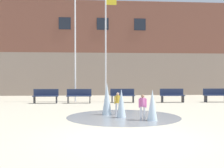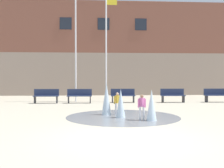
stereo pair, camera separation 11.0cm
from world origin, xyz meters
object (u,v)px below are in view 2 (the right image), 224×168
Objects in this scene: child_with_pink_shirt at (142,105)px; flagpole_left at (76,41)px; park_bench_under_right_flagpole at (173,95)px; park_bench_near_trashcan at (216,95)px; park_bench_left_of_flagpoles at (46,96)px; child_in_fountain at (117,102)px; flagpole_right at (107,44)px; park_bench_under_left_flagpole at (79,96)px; park_bench_center at (123,95)px.

flagpole_left reaches higher than child_with_pink_shirt.
park_bench_under_right_flagpole and park_bench_near_trashcan have the same top height.
park_bench_under_right_flagpole is 0.20× the size of flagpole_left.
park_bench_under_right_flagpole is at bearing 130.71° from child_with_pink_shirt.
park_bench_under_right_flagpole is at bearing 0.12° from park_bench_left_of_flagpoles.
park_bench_under_right_flagpole is at bearing -8.77° from flagpole_left.
park_bench_left_of_flagpoles is 1.62× the size of child_in_fountain.
park_bench_near_trashcan is at bearing -7.84° from flagpole_right.
park_bench_under_left_flagpole is 1.00× the size of park_bench_under_right_flagpole.
child_with_pink_shirt is at bearing -69.37° from flagpole_left.
child_in_fountain reaches higher than park_bench_near_trashcan.
flagpole_left reaches higher than child_in_fountain.
park_bench_under_left_flagpole is at bearing -179.64° from park_bench_near_trashcan.
park_bench_under_left_flagpole is 6.17m from park_bench_under_right_flagpole.
park_bench_near_trashcan is 9.15m from child_in_fountain.
flagpole_right is (1.81, 1.07, 3.52)m from park_bench_under_left_flagpole.
child_with_pink_shirt reaches higher than park_bench_under_right_flagpole.
flagpole_left is (1.86, 1.01, 3.71)m from park_bench_left_of_flagpoles.
park_bench_near_trashcan is at bearing 0.36° from park_bench_under_left_flagpole.
park_bench_left_of_flagpoles and park_bench_near_trashcan have the same top height.
flagpole_right is at bearing 167.15° from park_bench_under_right_flagpole.
flagpole_right is (-0.18, 6.72, 3.42)m from child_in_fountain.
flagpole_left is at bearing 173.89° from park_bench_near_trashcan.
park_bench_near_trashcan is at bearing -0.25° from park_bench_under_right_flagpole.
park_bench_under_left_flagpole is 1.00× the size of park_bench_near_trashcan.
park_bench_center is at bearing 155.46° from child_with_pink_shirt.
park_bench_under_left_flagpole and park_bench_center have the same top height.
flagpole_left is (-3.08, 8.19, 3.61)m from child_with_pink_shirt.
flagpole_right is (-0.99, 8.19, 3.42)m from child_with_pink_shirt.
park_bench_under_right_flagpole is 7.94m from child_with_pink_shirt.
park_bench_under_right_flagpole is 7.09m from child_in_fountain.
child_in_fountain is 0.13× the size of flagpole_right.
flagpole_left is 1.05× the size of flagpole_right.
park_bench_left_of_flagpoles is at bearing -165.60° from flagpole_right.
park_bench_under_right_flagpole is 1.62× the size of child_in_fountain.
park_bench_left_of_flagpoles is at bearing -179.98° from park_bench_near_trashcan.
park_bench_left_of_flagpoles is 4.27m from flagpole_left.
park_bench_under_left_flagpole is at bearing -0.14° from child_in_fountain.
park_bench_near_trashcan is 0.20× the size of flagpole_left.
park_bench_center is 6.29m from park_bench_near_trashcan.
flagpole_right is at bearing 172.16° from park_bench_near_trashcan.
park_bench_under_right_flagpole is (6.17, 0.07, 0.00)m from park_bench_under_left_flagpole.
child_in_fountain and child_with_pink_shirt have the same top height.
flagpole_left is at bearing 180.00° from flagpole_right.
park_bench_left_of_flagpoles is 11.28m from park_bench_near_trashcan.
flagpole_right reaches higher than park_bench_left_of_flagpoles.
park_bench_under_left_flagpole is (2.14, -0.05, 0.00)m from park_bench_left_of_flagpoles.
park_bench_center is 1.62× the size of child_with_pink_shirt.
flagpole_left is at bearing 163.96° from park_bench_center.
flagpole_left is at bearing 104.80° from park_bench_under_left_flagpole.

